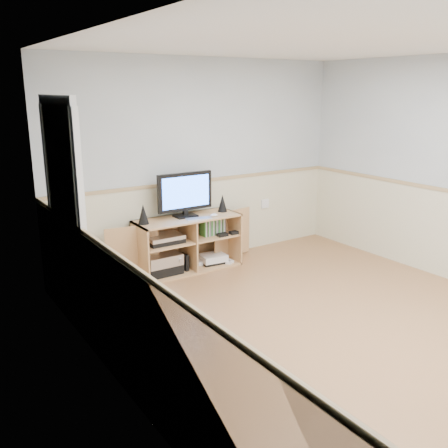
{
  "coord_description": "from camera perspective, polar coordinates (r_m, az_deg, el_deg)",
  "views": [
    {
      "loc": [
        -3.16,
        -3.04,
        2.12
      ],
      "look_at": [
        -0.35,
        1.2,
        0.75
      ],
      "focal_mm": 40.0,
      "sensor_mm": 36.0,
      "label": 1
    }
  ],
  "objects": [
    {
      "name": "room",
      "position": [
        4.52,
        10.75,
        3.31
      ],
      "size": [
        4.04,
        4.54,
        2.54
      ],
      "color": "tan",
      "rests_on": "ground"
    },
    {
      "name": "media_cabinet",
      "position": [
        6.07,
        -4.39,
        -2.05
      ],
      "size": [
        1.99,
        0.48,
        0.65
      ],
      "color": "tan",
      "rests_on": "floor"
    },
    {
      "name": "monitor",
      "position": [
        5.91,
        -4.47,
        3.55
      ],
      "size": [
        0.7,
        0.18,
        0.53
      ],
      "color": "black",
      "rests_on": "media_cabinet"
    },
    {
      "name": "speaker_left",
      "position": [
        5.68,
        -9.21,
        1.12
      ],
      "size": [
        0.12,
        0.12,
        0.23
      ],
      "primitive_type": "cone",
      "color": "black",
      "rests_on": "media_cabinet"
    },
    {
      "name": "speaker_right",
      "position": [
        6.19,
        -0.18,
        2.4
      ],
      "size": [
        0.12,
        0.12,
        0.21
      ],
      "primitive_type": "cone",
      "color": "black",
      "rests_on": "media_cabinet"
    },
    {
      "name": "keyboard",
      "position": [
        5.85,
        -2.89,
        0.63
      ],
      "size": [
        0.32,
        0.18,
        0.01
      ],
      "primitive_type": "cube",
      "rotation": [
        0.0,
        0.0,
        -0.23
      ],
      "color": "silver",
      "rests_on": "media_cabinet"
    },
    {
      "name": "mouse",
      "position": [
        5.96,
        -1.14,
        1.02
      ],
      "size": [
        0.1,
        0.07,
        0.04
      ],
      "primitive_type": "ellipsoid",
      "rotation": [
        0.0,
        0.0,
        0.05
      ],
      "color": "white",
      "rests_on": "media_cabinet"
    },
    {
      "name": "av_components",
      "position": [
        5.91,
        -6.99,
        -3.77
      ],
      "size": [
        0.51,
        0.31,
        0.47
      ],
      "color": "black",
      "rests_on": "media_cabinet"
    },
    {
      "name": "game_consoles",
      "position": [
        6.25,
        -1.42,
        -4.01
      ],
      "size": [
        0.46,
        0.3,
        0.11
      ],
      "color": "white",
      "rests_on": "media_cabinet"
    },
    {
      "name": "game_cases",
      "position": [
        6.13,
        -1.32,
        -0.34
      ],
      "size": [
        0.3,
        0.14,
        0.19
      ],
      "primitive_type": "cube",
      "color": "#3F8C3F",
      "rests_on": "media_cabinet"
    },
    {
      "name": "wall_outlet",
      "position": [
        6.88,
        4.68,
        2.33
      ],
      "size": [
        0.12,
        0.03,
        0.12
      ],
      "primitive_type": "cube",
      "color": "white",
      "rests_on": "wall_back"
    }
  ]
}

